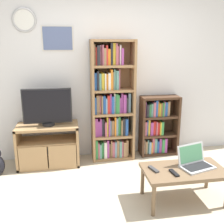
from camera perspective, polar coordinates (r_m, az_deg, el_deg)
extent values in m
plane|color=#BCAD93|center=(2.95, 4.87, -22.25)|extent=(18.00, 18.00, 0.00)
cube|color=silver|center=(4.09, -0.72, 8.18)|extent=(6.79, 0.06, 2.60)
torus|color=#B2B2B7|center=(4.03, -18.57, 18.45)|extent=(0.34, 0.04, 0.34)
cylinder|color=white|center=(4.03, -18.57, 18.45)|extent=(0.28, 0.02, 0.28)
cube|color=silver|center=(3.98, -11.75, 15.41)|extent=(0.45, 0.01, 0.35)
cube|color=slate|center=(3.98, -11.75, 15.41)|extent=(0.41, 0.02, 0.32)
cube|color=tan|center=(4.09, -19.64, -7.08)|extent=(0.04, 0.45, 0.62)
cube|color=tan|center=(4.02, -7.56, -6.69)|extent=(0.04, 0.45, 0.62)
cube|color=tan|center=(3.94, -13.91, -3.00)|extent=(0.89, 0.45, 0.04)
cube|color=tan|center=(4.15, -13.40, -10.65)|extent=(0.89, 0.45, 0.04)
cube|color=tan|center=(4.01, -13.70, -6.11)|extent=(0.82, 0.42, 0.04)
cube|color=tan|center=(3.90, -16.80, -9.62)|extent=(0.39, 0.02, 0.33)
cube|color=tan|center=(3.86, -10.72, -9.45)|extent=(0.39, 0.02, 0.33)
cylinder|color=black|center=(3.90, -13.66, -2.55)|extent=(0.18, 0.18, 0.04)
cube|color=black|center=(3.83, -13.90, 1.30)|extent=(0.69, 0.05, 0.50)
cube|color=black|center=(3.81, -13.93, 1.20)|extent=(0.65, 0.01, 0.46)
cube|color=#9E754C|center=(3.92, -4.24, 2.08)|extent=(0.04, 0.31, 1.82)
cube|color=#9E754C|center=(4.02, 4.46, 2.39)|extent=(0.04, 0.31, 1.82)
cube|color=#9E754C|center=(4.10, -0.18, 2.69)|extent=(0.65, 0.02, 1.82)
cube|color=#9E754C|center=(4.25, 0.15, -9.60)|extent=(0.57, 0.28, 0.04)
cube|color=#9E754C|center=(4.11, 0.16, -5.07)|extent=(0.57, 0.28, 0.04)
cube|color=#9E754C|center=(4.00, 0.16, -0.25)|extent=(0.57, 0.28, 0.04)
cube|color=#9E754C|center=(3.92, 0.16, 4.79)|extent=(0.57, 0.28, 0.04)
cube|color=#9E754C|center=(3.88, 0.17, 10.00)|extent=(0.57, 0.28, 0.04)
cube|color=#9E754C|center=(3.86, 0.17, 15.29)|extent=(0.57, 0.28, 0.04)
cube|color=#388947|center=(4.15, -3.48, -7.65)|extent=(0.03, 0.25, 0.31)
cube|color=#B75B70|center=(4.16, -3.02, -7.95)|extent=(0.02, 0.25, 0.26)
cube|color=#5B9389|center=(4.17, -2.62, -8.08)|extent=(0.03, 0.25, 0.23)
cube|color=#388947|center=(4.18, -2.18, -7.87)|extent=(0.03, 0.21, 0.25)
cube|color=white|center=(4.18, -1.60, -7.84)|extent=(0.04, 0.24, 0.26)
cube|color=#9E4293|center=(4.18, -1.06, -7.61)|extent=(0.03, 0.23, 0.29)
cube|color=#93704C|center=(4.20, -0.67, -7.92)|extent=(0.02, 0.21, 0.23)
cube|color=#93704C|center=(4.20, -0.33, -7.66)|extent=(0.02, 0.20, 0.27)
cube|color=#B75B70|center=(4.20, 0.16, -7.74)|extent=(0.04, 0.21, 0.25)
cube|color=#759EB7|center=(4.20, 0.60, -7.70)|extent=(0.02, 0.24, 0.26)
cube|color=#93704C|center=(4.20, 1.08, -7.52)|extent=(0.04, 0.23, 0.28)
cube|color=#5B9389|center=(4.21, 1.61, -7.61)|extent=(0.03, 0.25, 0.26)
cube|color=#B75B70|center=(4.22, 2.03, -7.59)|extent=(0.02, 0.25, 0.26)
cube|color=#93704C|center=(4.23, 2.52, -7.68)|extent=(0.04, 0.25, 0.24)
cube|color=#93704C|center=(4.24, 3.05, -7.45)|extent=(0.04, 0.22, 0.27)
cube|color=#9E4293|center=(4.04, -3.51, -3.06)|extent=(0.04, 0.23, 0.29)
cube|color=#9E4293|center=(4.05, -2.99, -3.36)|extent=(0.03, 0.20, 0.23)
cube|color=#9E4293|center=(4.05, -2.57, -3.07)|extent=(0.03, 0.20, 0.27)
cube|color=#232328|center=(4.06, -2.10, -3.05)|extent=(0.04, 0.20, 0.27)
cube|color=#B75B70|center=(4.06, -1.53, -3.39)|extent=(0.03, 0.25, 0.23)
cube|color=gold|center=(4.05, -1.17, -2.84)|extent=(0.02, 0.23, 0.30)
cube|color=#9E4293|center=(4.05, -0.82, -2.93)|extent=(0.02, 0.25, 0.29)
cube|color=#759EB7|center=(4.08, -0.47, -3.21)|extent=(0.03, 0.20, 0.24)
cube|color=#93704C|center=(4.08, 0.01, -3.19)|extent=(0.04, 0.22, 0.24)
cube|color=orange|center=(4.07, 0.50, -2.79)|extent=(0.02, 0.24, 0.30)
cube|color=#759EB7|center=(4.08, 0.89, -2.89)|extent=(0.03, 0.21, 0.28)
cube|color=#388947|center=(4.09, 1.39, -2.75)|extent=(0.03, 0.20, 0.29)
cube|color=#93704C|center=(4.09, 1.88, -3.09)|extent=(0.02, 0.25, 0.24)
cube|color=#232328|center=(4.10, 2.35, -2.88)|extent=(0.04, 0.23, 0.27)
cube|color=#2856A8|center=(4.11, 2.93, -2.92)|extent=(0.04, 0.24, 0.26)
cube|color=#2856A8|center=(3.94, -3.72, 1.63)|extent=(0.02, 0.24, 0.25)
cube|color=#93704C|center=(3.95, -3.20, 1.85)|extent=(0.04, 0.22, 0.28)
cube|color=#B75B70|center=(3.96, -2.72, 1.83)|extent=(0.02, 0.20, 0.27)
cube|color=#93704C|center=(3.95, -2.33, 1.84)|extent=(0.02, 0.24, 0.27)
cube|color=#2856A8|center=(3.96, -1.86, 1.82)|extent=(0.04, 0.23, 0.27)
cube|color=#759EB7|center=(3.96, -1.41, 1.59)|extent=(0.02, 0.25, 0.23)
cube|color=red|center=(3.96, -0.95, 1.89)|extent=(0.04, 0.24, 0.27)
cube|color=#9E4293|center=(3.97, -0.48, 2.09)|extent=(0.02, 0.23, 0.30)
cube|color=#2856A8|center=(3.97, -0.04, 1.82)|extent=(0.04, 0.25, 0.26)
cube|color=white|center=(3.98, 0.38, 2.16)|extent=(0.02, 0.21, 0.30)
cube|color=#388947|center=(3.98, 0.76, 2.09)|extent=(0.02, 0.25, 0.29)
cube|color=#388947|center=(3.98, 1.15, 2.00)|extent=(0.03, 0.25, 0.28)
cube|color=#9E4293|center=(4.00, 1.53, 1.73)|extent=(0.02, 0.22, 0.23)
cube|color=#9E4293|center=(4.00, 1.94, 2.20)|extent=(0.03, 0.21, 0.30)
cube|color=#9E4293|center=(4.00, 2.51, 2.05)|extent=(0.04, 0.24, 0.28)
cube|color=#232328|center=(4.02, 3.08, 1.78)|extent=(0.03, 0.23, 0.24)
cube|color=#759EB7|center=(4.03, 3.58, 2.23)|extent=(0.04, 0.19, 0.29)
cube|color=#2856A8|center=(3.88, -3.73, 6.79)|extent=(0.03, 0.23, 0.25)
cube|color=#232328|center=(3.87, -3.21, 6.97)|extent=(0.03, 0.25, 0.28)
cube|color=#5B9389|center=(3.88, -2.75, 6.71)|extent=(0.03, 0.24, 0.24)
cube|color=gold|center=(3.89, -2.15, 6.78)|extent=(0.04, 0.21, 0.24)
cube|color=white|center=(3.89, -1.62, 6.75)|extent=(0.02, 0.25, 0.24)
cube|color=orange|center=(3.90, -1.24, 6.70)|extent=(0.03, 0.21, 0.23)
cube|color=white|center=(3.90, -0.76, 6.83)|extent=(0.04, 0.23, 0.25)
cube|color=orange|center=(3.90, -0.27, 7.19)|extent=(0.03, 0.23, 0.29)
cube|color=#93704C|center=(3.91, 0.08, 6.96)|extent=(0.02, 0.21, 0.26)
cube|color=#5B9389|center=(3.92, 0.40, 7.21)|extent=(0.03, 0.20, 0.29)
cube|color=#5B9389|center=(3.92, 0.94, 7.08)|extent=(0.04, 0.23, 0.28)
cube|color=#B75B70|center=(3.93, 1.41, 7.27)|extent=(0.02, 0.20, 0.30)
cube|color=#93704C|center=(3.84, -3.94, 12.35)|extent=(0.02, 0.22, 0.29)
cube|color=red|center=(3.85, -3.59, 12.06)|extent=(0.02, 0.22, 0.25)
cube|color=#232328|center=(3.84, -3.11, 12.25)|extent=(0.04, 0.25, 0.27)
cube|color=#B75B70|center=(3.86, -2.60, 12.30)|extent=(0.02, 0.20, 0.28)
cube|color=#B75B70|center=(3.85, -2.16, 12.33)|extent=(0.02, 0.24, 0.28)
cube|color=#93704C|center=(3.85, -1.73, 12.00)|extent=(0.03, 0.25, 0.24)
cube|color=red|center=(3.86, -1.31, 12.30)|extent=(0.02, 0.25, 0.28)
cube|color=orange|center=(3.87, -0.83, 11.93)|extent=(0.04, 0.23, 0.23)
cube|color=#232328|center=(3.87, -0.29, 12.53)|extent=(0.03, 0.22, 0.31)
cube|color=gold|center=(3.88, 0.27, 12.55)|extent=(0.04, 0.21, 0.31)
cube|color=#B75B70|center=(3.88, 0.76, 12.49)|extent=(0.02, 0.25, 0.30)
cube|color=#B75B70|center=(3.90, 1.13, 12.24)|extent=(0.03, 0.20, 0.26)
cube|color=white|center=(3.90, 1.59, 12.36)|extent=(0.02, 0.21, 0.28)
cube|color=#9E4293|center=(3.90, 2.01, 12.00)|extent=(0.03, 0.25, 0.23)
cube|color=#472D1E|center=(4.20, 6.52, -3.19)|extent=(0.04, 0.26, 0.96)
cube|color=#472D1E|center=(4.39, 13.75, -2.74)|extent=(0.04, 0.26, 0.96)
cube|color=#472D1E|center=(4.39, 9.69, -2.49)|extent=(0.61, 0.02, 0.96)
cube|color=#472D1E|center=(4.45, 9.94, -8.66)|extent=(0.54, 0.22, 0.04)
cube|color=#472D1E|center=(4.33, 10.12, -4.91)|extent=(0.54, 0.22, 0.04)
cube|color=#472D1E|center=(4.24, 10.31, -0.98)|extent=(0.54, 0.22, 0.04)
cube|color=#472D1E|center=(4.17, 10.50, 3.10)|extent=(0.54, 0.22, 0.04)
cube|color=white|center=(4.33, 6.78, -7.25)|extent=(0.02, 0.17, 0.23)
cube|color=#93704C|center=(4.34, 7.18, -7.36)|extent=(0.04, 0.19, 0.21)
cube|color=#5B9389|center=(4.35, 7.55, -7.19)|extent=(0.02, 0.16, 0.23)
cube|color=#759EB7|center=(4.36, 7.98, -7.38)|extent=(0.04, 0.19, 0.20)
cube|color=orange|center=(4.37, 8.34, -7.40)|extent=(0.02, 0.20, 0.19)
cube|color=#B75B70|center=(4.37, 8.72, -6.91)|extent=(0.04, 0.16, 0.26)
cube|color=#5B9389|center=(4.39, 9.23, -6.99)|extent=(0.04, 0.17, 0.24)
cube|color=#2856A8|center=(4.41, 9.72, -7.19)|extent=(0.03, 0.16, 0.20)
cube|color=#9E4293|center=(4.41, 10.21, -6.89)|extent=(0.04, 0.16, 0.24)
cube|color=#388947|center=(4.42, 10.76, -6.92)|extent=(0.04, 0.18, 0.24)
cube|color=#9E4293|center=(4.44, 11.28, -6.83)|extent=(0.04, 0.18, 0.24)
cube|color=#B75B70|center=(4.23, 7.06, -3.37)|extent=(0.04, 0.19, 0.23)
cube|color=#2856A8|center=(4.24, 7.47, -3.20)|extent=(0.02, 0.16, 0.25)
cube|color=gold|center=(4.25, 7.82, -3.16)|extent=(0.03, 0.17, 0.26)
cube|color=#9E4293|center=(4.26, 8.35, -3.40)|extent=(0.04, 0.18, 0.22)
cube|color=red|center=(4.27, 8.92, -3.24)|extent=(0.04, 0.16, 0.23)
cube|color=#B75B70|center=(4.28, 9.40, -3.30)|extent=(0.02, 0.19, 0.22)
cube|color=red|center=(4.30, 9.77, -3.36)|extent=(0.04, 0.17, 0.21)
cube|color=gold|center=(4.30, 10.19, -3.28)|extent=(0.02, 0.19, 0.22)
cube|color=#388947|center=(4.31, 10.58, -3.26)|extent=(0.04, 0.19, 0.22)
cube|color=#9E4293|center=(4.14, 7.04, 0.71)|extent=(0.02, 0.17, 0.24)
cube|color=#232328|center=(4.15, 7.49, 0.47)|extent=(0.04, 0.20, 0.20)
cube|color=#388947|center=(4.16, 7.97, 0.49)|extent=(0.03, 0.18, 0.20)
cube|color=#5B9389|center=(4.17, 8.43, 0.60)|extent=(0.03, 0.18, 0.21)
cube|color=#B75B70|center=(4.18, 8.90, 0.75)|extent=(0.03, 0.20, 0.23)
cube|color=#2856A8|center=(4.19, 9.37, 0.96)|extent=(0.04, 0.18, 0.26)
cube|color=orange|center=(4.21, 9.76, 0.85)|extent=(0.02, 0.16, 0.24)
cube|color=gold|center=(4.22, 10.11, 0.64)|extent=(0.03, 0.16, 0.21)
cube|color=#93704C|center=(4.22, 10.44, 0.70)|extent=(0.02, 0.19, 0.21)
cube|color=#388947|center=(4.22, 10.76, 0.75)|extent=(0.02, 0.20, 0.22)
cube|color=#B75B70|center=(4.23, 11.00, 0.86)|extent=(0.02, 0.18, 0.24)
cube|color=#2856A8|center=(4.25, 11.38, 0.80)|extent=(0.04, 0.17, 0.22)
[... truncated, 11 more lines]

